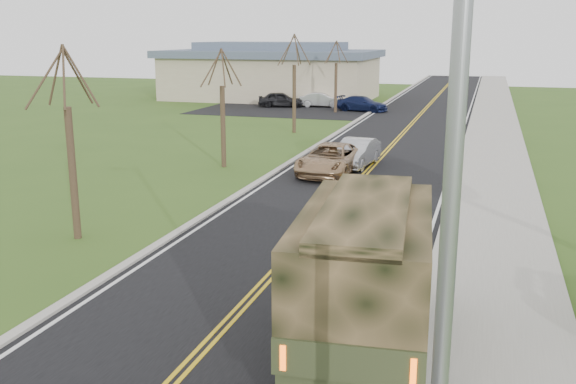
% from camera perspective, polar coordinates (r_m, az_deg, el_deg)
% --- Properties ---
extents(road, '(8.00, 120.00, 0.01)m').
position_cam_1_polar(road, '(47.43, 10.85, 5.87)').
color(road, black).
rests_on(road, ground).
extents(curb_right, '(0.30, 120.00, 0.12)m').
position_cam_1_polar(curb_right, '(47.14, 15.88, 5.61)').
color(curb_right, '#9E998E').
rests_on(curb_right, ground).
extents(sidewalk_right, '(3.20, 120.00, 0.10)m').
position_cam_1_polar(sidewalk_right, '(47.13, 18.01, 5.45)').
color(sidewalk_right, '#9E998E').
rests_on(sidewalk_right, ground).
extents(curb_left, '(0.30, 120.00, 0.10)m').
position_cam_1_polar(curb_left, '(48.06, 5.91, 6.20)').
color(curb_left, '#9E998E').
rests_on(curb_left, ground).
extents(street_light, '(1.65, 0.22, 8.00)m').
position_cam_1_polar(street_light, '(6.50, 13.24, -3.56)').
color(street_light, gray).
rests_on(street_light, ground).
extents(bare_tree_a, '(1.93, 2.26, 6.08)m').
position_cam_1_polar(bare_tree_a, '(21.07, -18.70, 2.92)').
color(bare_tree_a, '#38281C').
rests_on(bare_tree_a, ground).
extents(bare_tree_b, '(1.83, 2.14, 5.73)m').
position_cam_1_polar(bare_tree_b, '(31.47, -5.82, 6.67)').
color(bare_tree_b, '#38281C').
rests_on(bare_tree_b, ground).
extents(bare_tree_c, '(2.04, 2.39, 6.42)m').
position_cam_1_polar(bare_tree_c, '(42.67, 0.55, 9.00)').
color(bare_tree_c, '#38281C').
rests_on(bare_tree_c, ground).
extents(bare_tree_d, '(1.88, 2.20, 5.91)m').
position_cam_1_polar(bare_tree_d, '(54.26, 4.27, 9.75)').
color(bare_tree_d, '#38281C').
rests_on(bare_tree_d, ground).
extents(commercial_building, '(25.50, 21.50, 5.65)m').
position_cam_1_polar(commercial_building, '(66.29, -1.42, 10.62)').
color(commercial_building, tan).
rests_on(commercial_building, ground).
extents(military_truck, '(2.91, 6.87, 3.34)m').
position_cam_1_polar(military_truck, '(12.80, 7.04, -6.52)').
color(military_truck, black).
rests_on(military_truck, ground).
extents(suv_champagne, '(2.58, 5.15, 1.40)m').
position_cam_1_polar(suv_champagne, '(30.01, 3.78, 2.94)').
color(suv_champagne, '#A2805B').
rests_on(suv_champagne, ground).
extents(sedan_silver, '(1.84, 4.24, 1.36)m').
position_cam_1_polar(sedan_silver, '(31.86, 6.07, 3.48)').
color(sedan_silver, silver).
rests_on(sedan_silver, ground).
extents(lot_car_dark, '(4.31, 2.62, 1.37)m').
position_cam_1_polar(lot_car_dark, '(58.32, -0.65, 8.22)').
color(lot_car_dark, black).
rests_on(lot_car_dark, ground).
extents(lot_car_silver, '(4.09, 1.74, 1.31)m').
position_cam_1_polar(lot_car_silver, '(58.45, 3.02, 8.19)').
color(lot_car_silver, silver).
rests_on(lot_car_silver, ground).
extents(lot_car_navy, '(4.69, 2.64, 1.28)m').
position_cam_1_polar(lot_car_navy, '(55.44, 6.62, 7.80)').
color(lot_car_navy, '#10183D').
rests_on(lot_car_navy, ground).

